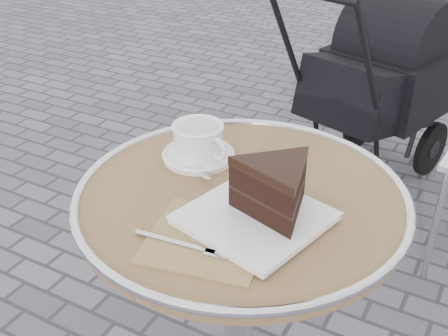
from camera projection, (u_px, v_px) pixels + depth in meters
The scene contains 4 objects.
cafe_table at pixel (240, 253), 1.28m from camera, with size 0.72×0.72×0.74m.
cappuccino_set at pixel (199, 144), 1.31m from camera, with size 0.17×0.18×0.09m.
cake_plate_set at pixel (269, 195), 1.08m from camera, with size 0.37×0.38×0.13m.
baby_stroller at pixel (378, 90), 2.47m from camera, with size 0.65×0.99×0.95m.
Camera 1 is at (0.45, -0.90, 1.39)m, focal length 45.00 mm.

